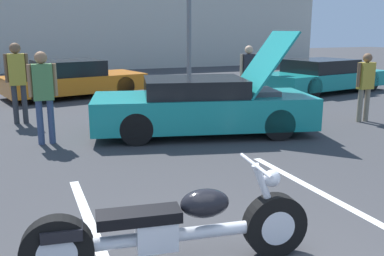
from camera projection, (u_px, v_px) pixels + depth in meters
far_building at (44, 26)px, 23.12m from camera, size 32.00×4.20×4.40m
motorcycle at (171, 230)px, 3.83m from camera, size 2.60×0.75×0.94m
show_car_hood_open at (204, 106)px, 8.86m from camera, size 4.75×2.76×2.10m
parked_car_mid_row at (73, 79)px, 13.81m from camera, size 4.66×2.85×1.17m
parked_car_right_row at (322, 76)px, 14.81m from camera, size 5.01×2.75×1.13m
spectator_near_motorcycle at (248, 71)px, 11.66m from camera, size 0.52×0.22×1.71m
spectator_by_show_car at (365, 82)px, 9.93m from camera, size 0.52×0.21×1.60m
spectator_midground at (43, 90)px, 7.93m from camera, size 0.52×0.23×1.74m
spectator_far_lot at (17, 76)px, 9.68m from camera, size 0.52×0.24×1.84m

